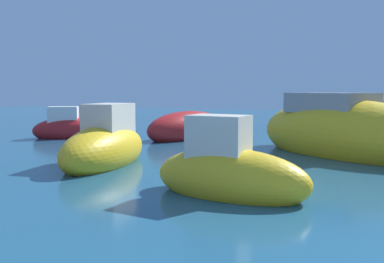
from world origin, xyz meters
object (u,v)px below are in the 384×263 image
(moored_boat_6, at_px, (188,129))
(moored_boat_7, at_px, (69,129))
(moored_boat_8, at_px, (364,130))
(moored_boat_1, at_px, (343,133))
(moored_boat_0, at_px, (105,146))
(moored_boat_9, at_px, (229,173))

(moored_boat_6, xyz_separation_m, moored_boat_7, (-4.99, -1.39, -0.02))
(moored_boat_8, bearing_deg, moored_boat_7, -94.25)
(moored_boat_7, bearing_deg, moored_boat_1, -34.40)
(moored_boat_0, xyz_separation_m, moored_boat_7, (-4.77, 5.18, -0.10))
(moored_boat_1, bearing_deg, moored_boat_8, 117.09)
(moored_boat_1, xyz_separation_m, moored_boat_9, (-2.31, -6.05, -0.27))
(moored_boat_0, distance_m, moored_boat_1, 7.39)
(moored_boat_6, relative_size, moored_boat_7, 1.39)
(moored_boat_7, bearing_deg, moored_boat_9, -67.62)
(moored_boat_0, bearing_deg, moored_boat_9, 58.19)
(moored_boat_6, bearing_deg, moored_boat_8, -40.20)
(moored_boat_6, distance_m, moored_boat_7, 5.18)
(moored_boat_6, bearing_deg, moored_boat_7, 132.29)
(moored_boat_1, relative_size, moored_boat_9, 1.95)
(moored_boat_0, relative_size, moored_boat_7, 1.18)
(moored_boat_1, xyz_separation_m, moored_boat_6, (-6.10, 2.74, -0.28))
(moored_boat_7, distance_m, moored_boat_8, 13.02)
(moored_boat_0, relative_size, moored_boat_6, 0.85)
(moored_boat_0, distance_m, moored_boat_6, 6.58)
(moored_boat_7, height_order, moored_boat_8, moored_boat_7)
(moored_boat_1, bearing_deg, moored_boat_6, -166.04)
(moored_boat_8, bearing_deg, moored_boat_9, -40.58)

